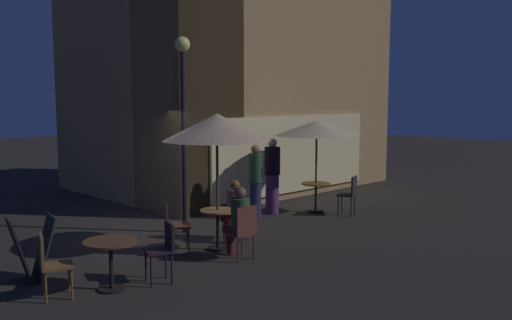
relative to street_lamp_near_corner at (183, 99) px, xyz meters
name	(u,v)px	position (x,y,z in m)	size (l,w,h in m)	color
ground_plane	(168,233)	(-0.32, 0.17, -2.77)	(60.00, 60.00, 0.00)	#2C2722
cafe_building	(222,46)	(3.56, 2.89, 1.49)	(8.64, 6.45, 8.54)	#A17E4F
street_lamp_near_corner	(183,99)	(0.00, 0.00, 0.00)	(0.31, 0.31, 4.01)	black
menu_sandwich_board	(32,249)	(-3.49, -0.75, -2.28)	(0.76, 0.68, 0.96)	black
cafe_table_0	(218,223)	(-0.37, -1.48, -2.26)	(0.65, 0.65, 0.75)	black
cafe_table_1	(316,191)	(3.52, -0.63, -2.26)	(0.71, 0.71, 0.72)	black
cafe_table_2	(111,253)	(-2.85, -1.99, -2.22)	(0.79, 0.79, 0.74)	black
patio_umbrella_0	(217,128)	(-0.37, -1.48, -0.52)	(1.96, 1.96, 2.51)	black
patio_umbrella_1	(317,129)	(3.52, -0.63, -0.72)	(2.03, 2.03, 2.25)	black
cafe_chair_0	(173,222)	(-1.06, -1.05, -2.21)	(0.61, 0.61, 0.92)	brown
cafe_chair_1	(244,228)	(-0.47, -2.28, -2.21)	(0.47, 0.47, 0.96)	brown
cafe_chair_2	(237,213)	(0.42, -1.13, -2.25)	(0.53, 0.53, 0.86)	black
cafe_chair_3	(350,192)	(3.82, -1.43, -2.20)	(0.51, 0.51, 0.94)	#242326
cafe_chair_4	(164,246)	(-2.10, -2.25, -2.21)	(0.50, 0.50, 0.91)	black
cafe_chair_5	(50,260)	(-3.63, -1.71, -2.22)	(0.54, 0.54, 0.92)	brown
patron_seated_0	(238,218)	(-0.45, -2.13, -2.05)	(0.36, 0.53, 1.27)	#521720
patron_seated_1	(234,207)	(0.29, -1.19, -2.09)	(0.52, 0.44, 1.19)	#4F191B
patron_standing_2	(256,181)	(1.94, -0.13, -1.89)	(0.31, 0.31, 1.72)	navy
patron_standing_3	(272,176)	(2.63, 0.00, -1.85)	(0.38, 0.38, 1.83)	#552F63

